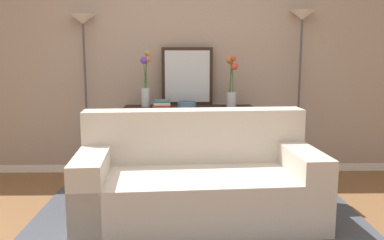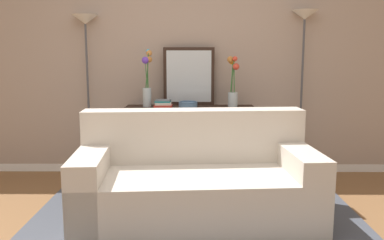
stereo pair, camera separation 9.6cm
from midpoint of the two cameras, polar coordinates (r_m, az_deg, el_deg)
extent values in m
cube|color=white|center=(4.88, -2.38, -6.48)|extent=(12.00, 0.15, 0.09)
cube|color=tan|center=(4.70, -2.49, 9.89)|extent=(12.00, 0.14, 2.66)
cube|color=#474C56|center=(3.38, 0.10, -14.37)|extent=(2.74, 1.90, 0.01)
cube|color=beige|center=(3.40, 0.07, -10.55)|extent=(1.98, 1.08, 0.42)
cube|color=beige|center=(3.61, -0.43, -2.14)|extent=(1.93, 0.40, 0.46)
cube|color=beige|center=(3.40, -14.36, -9.24)|extent=(0.31, 0.95, 0.60)
cube|color=beige|center=(3.55, 13.87, -8.46)|extent=(0.31, 0.95, 0.60)
cube|color=black|center=(4.44, -1.11, 1.73)|extent=(1.39, 0.33, 0.03)
cube|color=black|center=(4.56, -1.09, -6.26)|extent=(1.28, 0.28, 0.01)
cube|color=black|center=(4.42, -9.86, -3.69)|extent=(0.05, 0.05, 0.77)
cube|color=black|center=(4.42, 7.67, -3.64)|extent=(0.05, 0.05, 0.77)
cube|color=black|center=(4.69, -9.35, -2.94)|extent=(0.05, 0.05, 0.77)
cube|color=black|center=(4.69, 7.15, -2.89)|extent=(0.05, 0.05, 0.77)
cylinder|color=#4C4C51|center=(4.85, -14.72, -7.27)|extent=(0.26, 0.26, 0.02)
cylinder|color=#4C4C51|center=(4.69, -15.14, 2.64)|extent=(0.02, 0.02, 1.66)
cone|color=silver|center=(4.68, -15.59, 13.41)|extent=(0.28, 0.28, 0.10)
cylinder|color=#4C4C51|center=(4.88, 13.74, -7.16)|extent=(0.26, 0.26, 0.02)
cylinder|color=#4C4C51|center=(4.71, 14.13, 3.00)|extent=(0.02, 0.02, 1.71)
cone|color=silver|center=(4.71, 14.57, 14.00)|extent=(0.28, 0.28, 0.10)
cube|color=black|center=(4.54, -1.28, 6.11)|extent=(0.56, 0.02, 0.64)
cube|color=silver|center=(4.53, -1.28, 6.10)|extent=(0.49, 0.01, 0.57)
cylinder|color=silver|center=(4.43, -7.12, 3.16)|extent=(0.09, 0.09, 0.20)
cylinder|color=#3D7538|center=(4.40, -7.25, 6.36)|extent=(0.03, 0.01, 0.29)
sphere|color=#693CC9|center=(4.38, -7.38, 8.27)|extent=(0.07, 0.07, 0.07)
cylinder|color=#3D7538|center=(4.42, -7.09, 6.99)|extent=(0.05, 0.03, 0.39)
sphere|color=#32B2E9|center=(4.44, -6.98, 9.50)|extent=(0.05, 0.05, 0.05)
cylinder|color=#3D7538|center=(4.42, -7.03, 6.87)|extent=(0.03, 0.05, 0.37)
sphere|color=#D3863F|center=(4.42, -6.85, 9.27)|extent=(0.06, 0.06, 0.06)
cylinder|color=#3D7538|center=(4.41, -7.02, 6.42)|extent=(0.01, 0.02, 0.30)
sphere|color=#BF7633|center=(4.39, -6.83, 8.38)|extent=(0.06, 0.06, 0.06)
cylinder|color=silver|center=(4.42, 4.90, 2.88)|extent=(0.10, 0.10, 0.16)
cylinder|color=#3D7538|center=(4.41, 4.83, 5.96)|extent=(0.04, 0.03, 0.32)
sphere|color=gold|center=(4.42, 4.71, 8.02)|extent=(0.05, 0.05, 0.05)
cylinder|color=#3D7538|center=(4.39, 5.05, 6.20)|extent=(0.02, 0.01, 0.36)
sphere|color=#DD422C|center=(4.36, 5.21, 8.53)|extent=(0.05, 0.05, 0.05)
cylinder|color=#3D7538|center=(4.41, 4.76, 6.15)|extent=(0.03, 0.05, 0.34)
sphere|color=#C67A35|center=(4.41, 4.55, 8.41)|extent=(0.07, 0.07, 0.07)
cylinder|color=#3D7538|center=(4.41, 4.84, 6.09)|extent=(0.02, 0.01, 0.34)
sphere|color=orange|center=(4.43, 4.73, 8.27)|extent=(0.08, 0.08, 0.08)
cylinder|color=#3D7538|center=(4.39, 5.10, 5.66)|extent=(0.02, 0.02, 0.27)
sphere|color=#DA4430|center=(4.38, 5.34, 7.44)|extent=(0.07, 0.07, 0.07)
cylinder|color=#4C7093|center=(4.34, -1.36, 2.11)|extent=(0.20, 0.20, 0.05)
torus|color=#4C7093|center=(4.33, -1.36, 2.53)|extent=(0.20, 0.20, 0.01)
cube|color=#BC3328|center=(4.36, -4.83, 1.93)|extent=(0.20, 0.15, 0.03)
cube|color=silver|center=(4.36, -4.83, 2.27)|extent=(0.18, 0.13, 0.02)
cube|color=#1E7075|center=(4.36, -4.93, 2.55)|extent=(0.17, 0.11, 0.02)
cube|color=slate|center=(4.37, -4.85, 2.76)|extent=(0.16, 0.11, 0.02)
cube|color=silver|center=(4.62, -7.89, -7.30)|extent=(0.06, 0.17, 0.11)
cube|color=#236033|center=(4.61, -7.34, -7.36)|extent=(0.03, 0.13, 0.10)
cube|color=#1E7075|center=(4.61, -6.90, -7.41)|extent=(0.04, 0.16, 0.10)
cube|color=gold|center=(4.61, -6.44, -7.36)|extent=(0.03, 0.18, 0.11)
cube|color=maroon|center=(4.60, -5.92, -7.26)|extent=(0.06, 0.16, 0.12)
cube|color=slate|center=(4.60, -5.35, -7.40)|extent=(0.03, 0.17, 0.10)
cube|color=#2D2D33|center=(4.60, -4.79, -7.38)|extent=(0.05, 0.15, 0.10)
camera|label=1|loc=(0.05, -90.71, -0.11)|focal=38.20mm
camera|label=2|loc=(0.05, 89.29, 0.11)|focal=38.20mm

